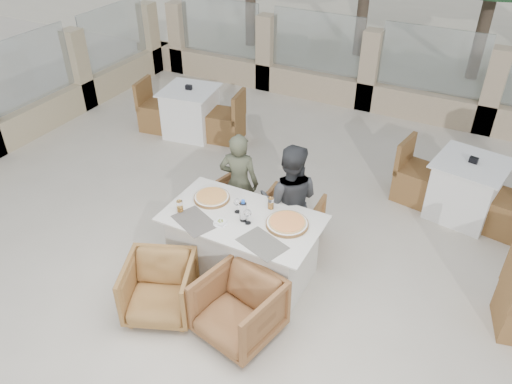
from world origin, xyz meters
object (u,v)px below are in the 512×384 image
at_px(armchair_near_left, 160,288).
at_px(armchair_near_right, 239,309).
at_px(armchair_far_left, 234,211).
at_px(diner_left, 239,183).
at_px(beer_glass_left, 180,206).
at_px(diner_right, 289,201).
at_px(beer_glass_right, 271,203).
at_px(bg_table_b, 465,189).
at_px(olive_dish, 221,222).
at_px(pizza_left, 212,197).
at_px(water_bottle, 243,210).
at_px(pizza_right, 287,223).
at_px(wine_glass_centre, 237,205).
at_px(armchair_far_right, 290,221).
at_px(dining_table, 243,246).
at_px(bg_table_a, 191,112).
at_px(wine_glass_near, 248,216).

xyz_separation_m(armchair_near_left, armchair_near_right, (0.82, 0.11, 0.02)).
bearing_deg(armchair_far_left, diner_left, -79.91).
distance_m(beer_glass_left, diner_right, 1.20).
bearing_deg(diner_left, beer_glass_right, 130.83).
xyz_separation_m(beer_glass_right, armchair_near_right, (0.17, -1.01, -0.51)).
bearing_deg(diner_right, bg_table_b, -153.06).
distance_m(olive_dish, diner_right, 0.89).
bearing_deg(armchair_near_right, pizza_left, 145.50).
bearing_deg(water_bottle, bg_table_b, 49.98).
xyz_separation_m(diner_left, bg_table_b, (2.36, 1.51, -0.25)).
height_order(pizza_left, pizza_right, pizza_right).
distance_m(wine_glass_centre, bg_table_b, 2.99).
bearing_deg(beer_glass_right, armchair_far_right, 85.70).
relative_size(armchair_far_right, diner_left, 0.52).
bearing_deg(armchair_far_left, dining_table, 140.57).
bearing_deg(bg_table_a, dining_table, -55.86).
bearing_deg(dining_table, beer_glass_left, -161.66).
bearing_deg(pizza_right, wine_glass_centre, -176.01).
distance_m(dining_table, wine_glass_centre, 0.49).
height_order(beer_glass_left, diner_right, diner_right).
xyz_separation_m(wine_glass_near, armchair_near_right, (0.26, -0.68, -0.54)).
bearing_deg(bg_table_a, armchair_near_right, -59.15).
xyz_separation_m(water_bottle, armchair_far_right, (0.19, 0.76, -0.59)).
distance_m(wine_glass_centre, bg_table_a, 3.35).
xyz_separation_m(water_bottle, diner_left, (-0.47, 0.75, -0.25)).
bearing_deg(pizza_right, beer_glass_right, 146.13).
relative_size(dining_table, water_bottle, 6.49).
bearing_deg(diner_left, wine_glass_centre, 103.68).
height_order(armchair_far_left, armchair_near_right, armchair_near_right).
xyz_separation_m(beer_glass_left, bg_table_b, (2.55, 2.42, -0.45)).
distance_m(armchair_far_right, diner_right, 0.40).
bearing_deg(armchair_near_left, diner_left, 66.41).
xyz_separation_m(armchair_far_right, armchair_near_left, (-0.69, -1.57, 0.00)).
relative_size(wine_glass_near, bg_table_a, 0.11).
xyz_separation_m(wine_glass_centre, diner_left, (-0.35, 0.65, -0.22)).
bearing_deg(bg_table_b, olive_dish, -120.56).
distance_m(dining_table, water_bottle, 0.51).
distance_m(beer_glass_left, diner_left, 0.95).
height_order(pizza_left, beer_glass_right, beer_glass_right).
height_order(armchair_near_right, bg_table_b, bg_table_b).
bearing_deg(olive_dish, wine_glass_near, 29.68).
height_order(water_bottle, wine_glass_centre, water_bottle).
relative_size(pizza_left, armchair_near_right, 0.54).
relative_size(dining_table, olive_dish, 14.55).
height_order(armchair_near_left, bg_table_b, bg_table_b).
relative_size(armchair_far_left, diner_right, 0.50).
height_order(diner_left, bg_table_a, diner_left).
height_order(olive_dish, diner_left, diner_left).
distance_m(diner_right, bg_table_a, 3.23).
height_order(olive_dish, armchair_near_left, olive_dish).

